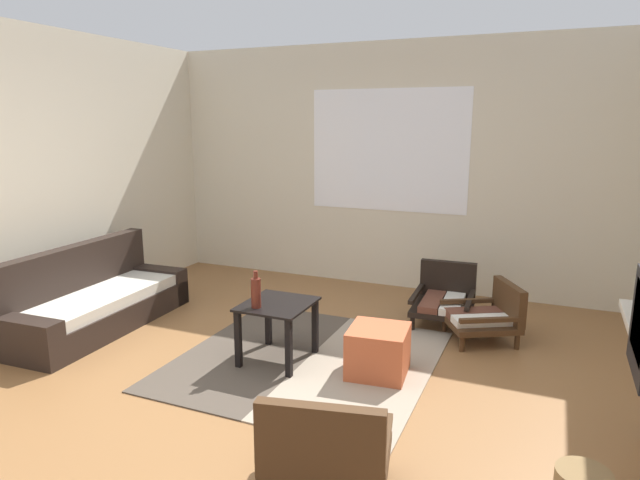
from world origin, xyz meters
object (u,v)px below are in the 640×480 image
coffee_table (278,316)px  armchair_by_window (444,297)px  glass_bottle (256,292)px  armchair_striped_foreground (326,450)px  couch (94,302)px  ottoman_orange (378,351)px  armchair_corner (488,314)px

coffee_table → armchair_by_window: 1.75m
glass_bottle → armchair_striped_foreground: bearing=-48.4°
couch → ottoman_orange: 2.69m
couch → coffee_table: bearing=0.3°
couch → glass_bottle: (1.79, -0.14, 0.36)m
armchair_by_window → armchair_corner: bearing=-36.2°
armchair_corner → ottoman_orange: armchair_corner is taller
ottoman_orange → couch: bearing=-178.2°
coffee_table → ottoman_orange: 0.83m
coffee_table → ottoman_orange: coffee_table is taller
armchair_striped_foreground → armchair_corner: 2.50m
armchair_corner → glass_bottle: 2.03m
couch → ottoman_orange: couch is taller
armchair_striped_foreground → glass_bottle: 1.65m
armchair_by_window → ottoman_orange: armchair_by_window is taller
couch → armchair_corner: couch is taller
armchair_corner → armchair_striped_foreground: bearing=-101.3°
coffee_table → armchair_striped_foreground: armchair_striped_foreground is taller
armchair_by_window → glass_bottle: bearing=-126.0°
glass_bottle → ottoman_orange: bearing=14.1°
armchair_by_window → glass_bottle: size_ratio=2.31×
armchair_corner → ottoman_orange: 1.22m
armchair_striped_foreground → ottoman_orange: (-0.18, 1.44, -0.09)m
coffee_table → armchair_corner: armchair_corner is taller
armchair_corner → couch: bearing=-161.8°
coffee_table → armchair_by_window: size_ratio=0.85×
armchair_by_window → coffee_table: bearing=-126.3°
couch → ottoman_orange: size_ratio=4.32×
ottoman_orange → armchair_striped_foreground: bearing=-83.0°
couch → armchair_corner: 3.53m
ottoman_orange → armchair_corner: bearing=56.7°
ottoman_orange → glass_bottle: size_ratio=1.49×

